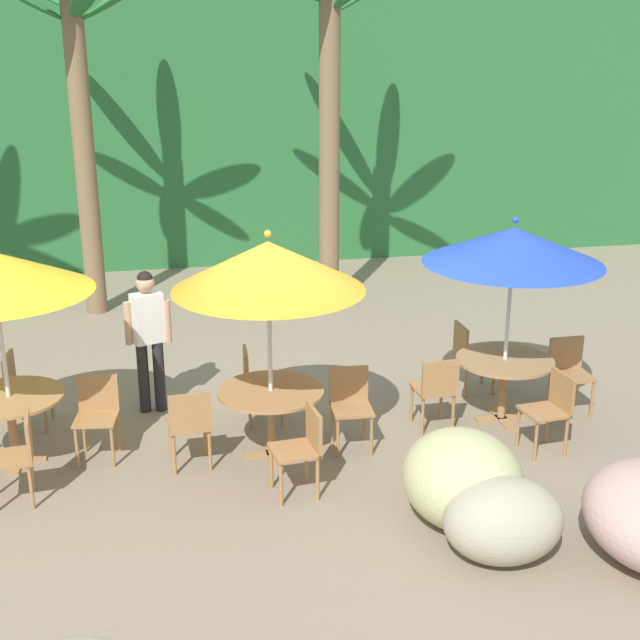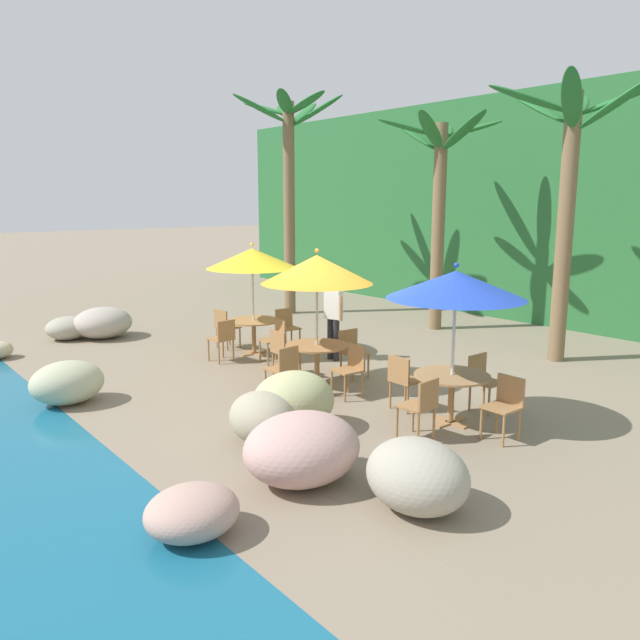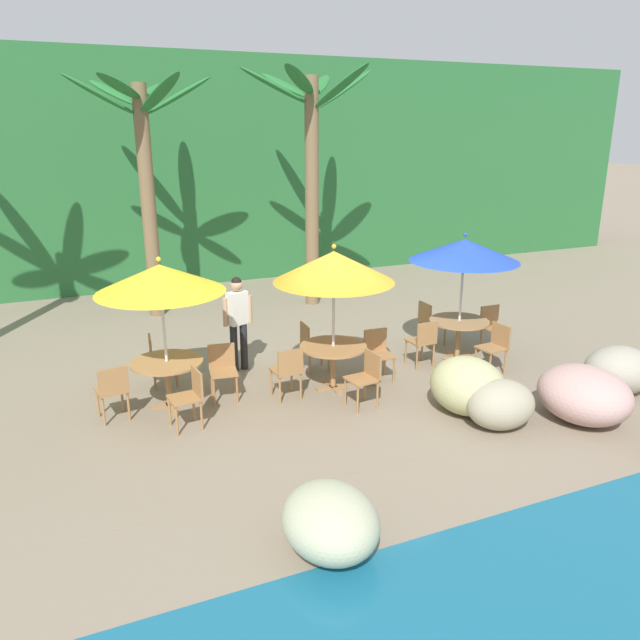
{
  "view_description": "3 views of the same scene",
  "coord_description": "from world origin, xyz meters",
  "px_view_note": "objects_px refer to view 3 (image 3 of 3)",
  "views": [
    {
      "loc": [
        -1.38,
        -8.05,
        4.19
      ],
      "look_at": [
        0.38,
        0.45,
        1.28
      ],
      "focal_mm": 47.76,
      "sensor_mm": 36.0,
      "label": 1
    },
    {
      "loc": [
        8.06,
        -6.69,
        3.22
      ],
      "look_at": [
        -0.78,
        0.42,
        1.04
      ],
      "focal_mm": 35.13,
      "sensor_mm": 36.0,
      "label": 2
    },
    {
      "loc": [
        -4.17,
        -8.62,
        4.13
      ],
      "look_at": [
        -0.34,
        0.27,
        1.09
      ],
      "focal_mm": 34.44,
      "sensor_mm": 36.0,
      "label": 3
    }
  ],
  "objects_px": {
    "dining_table_orange": "(333,353)",
    "chair_orange_seaward": "(378,351)",
    "umbrella_orange": "(334,267)",
    "chair_blue_right": "(495,345)",
    "chair_yellow_seaward": "(223,367)",
    "umbrella_blue": "(464,250)",
    "chair_orange_inland": "(311,343)",
    "chair_yellow_inland": "(158,357)",
    "chair_blue_left": "(423,340)",
    "palm_tree_third": "(311,147)",
    "chair_orange_right": "(367,375)",
    "waiter_in_white": "(238,317)",
    "chair_blue_seaward": "(492,325)",
    "palm_tree_second": "(144,156)",
    "dining_table_yellow": "(167,369)",
    "chair_blue_inland": "(429,320)",
    "chair_yellow_right": "(190,394)",
    "umbrella_yellow": "(160,278)",
    "chair_yellow_left": "(113,389)",
    "dining_table_blue": "(459,327)",
    "chair_orange_left": "(288,369)"
  },
  "relations": [
    {
      "from": "umbrella_orange",
      "to": "waiter_in_white",
      "type": "xyz_separation_m",
      "value": [
        -1.2,
        1.38,
        -1.07
      ]
    },
    {
      "from": "umbrella_orange",
      "to": "umbrella_yellow",
      "type": "bearing_deg",
      "value": 171.73
    },
    {
      "from": "chair_yellow_seaward",
      "to": "umbrella_blue",
      "type": "distance_m",
      "value": 4.73
    },
    {
      "from": "chair_blue_right",
      "to": "dining_table_yellow",
      "type": "bearing_deg",
      "value": 170.93
    },
    {
      "from": "chair_blue_inland",
      "to": "palm_tree_second",
      "type": "distance_m",
      "value": 6.97
    },
    {
      "from": "chair_yellow_seaward",
      "to": "chair_orange_left",
      "type": "xyz_separation_m",
      "value": [
        0.92,
        -0.49,
        0.0
      ]
    },
    {
      "from": "chair_orange_right",
      "to": "waiter_in_white",
      "type": "relative_size",
      "value": 0.51
    },
    {
      "from": "palm_tree_second",
      "to": "chair_blue_seaward",
      "type": "bearing_deg",
      "value": -41.76
    },
    {
      "from": "dining_table_yellow",
      "to": "waiter_in_white",
      "type": "xyz_separation_m",
      "value": [
        1.42,
        1.0,
        0.37
      ]
    },
    {
      "from": "umbrella_blue",
      "to": "chair_blue_left",
      "type": "height_order",
      "value": "umbrella_blue"
    },
    {
      "from": "chair_yellow_seaward",
      "to": "waiter_in_white",
      "type": "xyz_separation_m",
      "value": [
        0.56,
        1.03,
        0.47
      ]
    },
    {
      "from": "chair_blue_left",
      "to": "chair_blue_inland",
      "type": "bearing_deg",
      "value": 52.27
    },
    {
      "from": "chair_blue_right",
      "to": "chair_orange_inland",
      "type": "bearing_deg",
      "value": 155.26
    },
    {
      "from": "umbrella_blue",
      "to": "waiter_in_white",
      "type": "height_order",
      "value": "umbrella_blue"
    },
    {
      "from": "umbrella_orange",
      "to": "chair_blue_right",
      "type": "xyz_separation_m",
      "value": [
        2.89,
        -0.5,
        -1.54
      ]
    },
    {
      "from": "chair_yellow_inland",
      "to": "chair_orange_right",
      "type": "height_order",
      "value": "same"
    },
    {
      "from": "chair_orange_left",
      "to": "umbrella_blue",
      "type": "distance_m",
      "value": 3.9
    },
    {
      "from": "chair_yellow_inland",
      "to": "chair_orange_seaward",
      "type": "relative_size",
      "value": 1.0
    },
    {
      "from": "chair_yellow_seaward",
      "to": "chair_yellow_inland",
      "type": "xyz_separation_m",
      "value": [
        -0.86,
        0.89,
        0.0
      ]
    },
    {
      "from": "chair_blue_right",
      "to": "palm_tree_third",
      "type": "xyz_separation_m",
      "value": [
        -1.21,
        5.42,
        3.19
      ]
    },
    {
      "from": "chair_blue_seaward",
      "to": "chair_blue_right",
      "type": "relative_size",
      "value": 1.0
    },
    {
      "from": "chair_yellow_left",
      "to": "chair_orange_inland",
      "type": "relative_size",
      "value": 1.0
    },
    {
      "from": "chair_yellow_right",
      "to": "dining_table_orange",
      "type": "xyz_separation_m",
      "value": [
        2.44,
        0.46,
        0.1
      ]
    },
    {
      "from": "umbrella_yellow",
      "to": "palm_tree_third",
      "type": "bearing_deg",
      "value": 46.65
    },
    {
      "from": "chair_blue_right",
      "to": "chair_orange_seaward",
      "type": "bearing_deg",
      "value": 165.05
    },
    {
      "from": "chair_yellow_seaward",
      "to": "dining_table_orange",
      "type": "bearing_deg",
      "value": -11.2
    },
    {
      "from": "chair_yellow_right",
      "to": "palm_tree_second",
      "type": "xyz_separation_m",
      "value": [
        0.43,
        5.87,
        3.03
      ]
    },
    {
      "from": "chair_blue_inland",
      "to": "chair_blue_right",
      "type": "xyz_separation_m",
      "value": [
        0.27,
        -1.69,
        0.0
      ]
    },
    {
      "from": "umbrella_blue",
      "to": "waiter_in_white",
      "type": "xyz_separation_m",
      "value": [
        -3.91,
        1.04,
        -1.06
      ]
    },
    {
      "from": "dining_table_yellow",
      "to": "chair_orange_seaward",
      "type": "distance_m",
      "value": 3.49
    },
    {
      "from": "chair_yellow_right",
      "to": "dining_table_orange",
      "type": "relative_size",
      "value": 0.79
    },
    {
      "from": "chair_blue_left",
      "to": "waiter_in_white",
      "type": "height_order",
      "value": "waiter_in_white"
    },
    {
      "from": "chair_blue_left",
      "to": "palm_tree_second",
      "type": "xyz_separation_m",
      "value": [
        -3.88,
        5.2,
        3.03
      ]
    },
    {
      "from": "chair_orange_seaward",
      "to": "chair_blue_inland",
      "type": "xyz_separation_m",
      "value": [
        1.77,
        1.14,
        0.0
      ]
    },
    {
      "from": "chair_yellow_seaward",
      "to": "dining_table_yellow",
      "type": "bearing_deg",
      "value": 177.89
    },
    {
      "from": "dining_table_yellow",
      "to": "waiter_in_white",
      "type": "bearing_deg",
      "value": 35.25
    },
    {
      "from": "dining_table_orange",
      "to": "chair_orange_seaward",
      "type": "distance_m",
      "value": 0.86
    },
    {
      "from": "umbrella_orange",
      "to": "waiter_in_white",
      "type": "bearing_deg",
      "value": 130.95
    },
    {
      "from": "dining_table_blue",
      "to": "chair_blue_left",
      "type": "distance_m",
      "value": 0.86
    },
    {
      "from": "dining_table_yellow",
      "to": "chair_yellow_left",
      "type": "bearing_deg",
      "value": -165.51
    },
    {
      "from": "chair_orange_seaward",
      "to": "chair_orange_inland",
      "type": "height_order",
      "value": "same"
    },
    {
      "from": "umbrella_orange",
      "to": "palm_tree_third",
      "type": "xyz_separation_m",
      "value": [
        1.67,
        4.93,
        1.65
      ]
    },
    {
      "from": "chair_yellow_inland",
      "to": "chair_blue_left",
      "type": "relative_size",
      "value": 1.0
    },
    {
      "from": "umbrella_yellow",
      "to": "chair_orange_seaward",
      "type": "height_order",
      "value": "umbrella_yellow"
    },
    {
      "from": "dining_table_orange",
      "to": "chair_orange_seaward",
      "type": "xyz_separation_m",
      "value": [
        0.85,
        0.05,
        -0.1
      ]
    },
    {
      "from": "umbrella_yellow",
      "to": "chair_yellow_left",
      "type": "xyz_separation_m",
      "value": [
        -0.83,
        -0.21,
        -1.52
      ]
    },
    {
      "from": "chair_yellow_seaward",
      "to": "chair_orange_inland",
      "type": "relative_size",
      "value": 1.0
    },
    {
      "from": "chair_blue_left",
      "to": "chair_blue_seaward",
      "type": "bearing_deg",
      "value": 7.35
    },
    {
      "from": "chair_orange_right",
      "to": "palm_tree_second",
      "type": "relative_size",
      "value": 0.17
    },
    {
      "from": "chair_yellow_left",
      "to": "waiter_in_white",
      "type": "height_order",
      "value": "waiter_in_white"
    }
  ]
}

